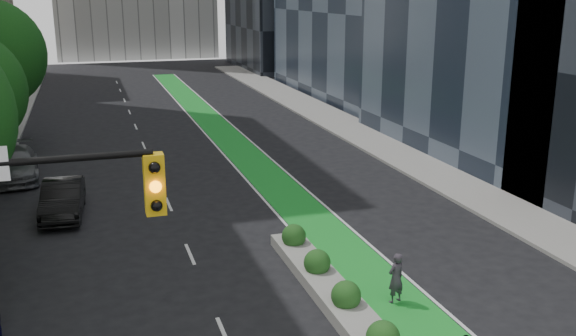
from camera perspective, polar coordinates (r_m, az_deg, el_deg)
sidewalk_right at (r=40.18m, az=8.72°, el=1.94°), size 3.60×90.00×0.15m
bike_lane_paint at (r=41.96m, az=-5.21°, el=2.54°), size 2.20×70.00×0.01m
median_planter at (r=20.44m, az=4.03°, el=-10.69°), size 1.20×10.26×1.10m
cyclist at (r=20.34m, az=9.57°, el=-9.62°), size 0.68×0.55×1.63m
parked_car_left_mid at (r=29.14m, az=-19.40°, el=-2.60°), size 1.90×4.72×1.53m
parked_car_left_far at (r=35.73m, az=-23.07°, el=0.32°), size 2.60×5.52×1.56m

